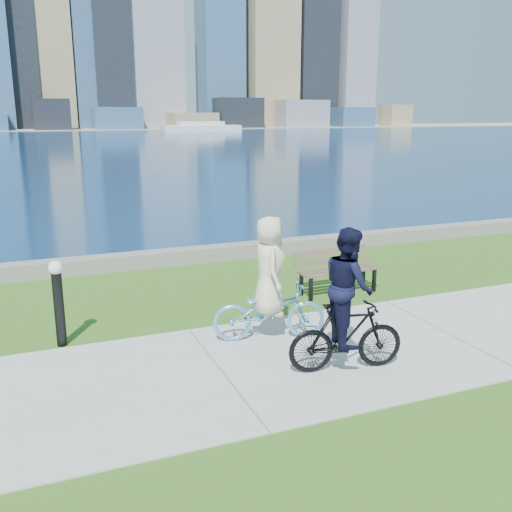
{
  "coord_description": "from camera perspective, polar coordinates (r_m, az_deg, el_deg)",
  "views": [
    {
      "loc": [
        -6.37,
        -7.17,
        3.63
      ],
      "look_at": [
        -2.61,
        2.13,
        1.1
      ],
      "focal_mm": 40.0,
      "sensor_mm": 36.0,
      "label": 1
    }
  ],
  "objects": [
    {
      "name": "seawall",
      "position": [
        15.21,
        3.35,
        1.01
      ],
      "size": [
        90.0,
        0.5,
        0.35
      ],
      "primitive_type": "cube",
      "color": "slate",
      "rests_on": "ground"
    },
    {
      "name": "cyclist_man",
      "position": [
        8.17,
        9.11,
        -5.53
      ],
      "size": [
        0.78,
        1.75,
        2.1
      ],
      "rotation": [
        0.0,
        0.0,
        1.39
      ],
      "color": "black",
      "rests_on": "ground"
    },
    {
      "name": "concrete_path",
      "position": [
        10.25,
        18.43,
        -7.29
      ],
      "size": [
        80.0,
        3.5,
        0.02
      ],
      "primitive_type": "cube",
      "color": "#A2A29D",
      "rests_on": "ground"
    },
    {
      "name": "far_shore",
      "position": [
        137.36,
        -19.82,
        11.88
      ],
      "size": [
        320.0,
        30.0,
        0.12
      ],
      "primitive_type": "cube",
      "color": "gray",
      "rests_on": "ground"
    },
    {
      "name": "bay_water",
      "position": [
        79.51,
        -17.76,
        10.91
      ],
      "size": [
        320.0,
        131.0,
        0.01
      ],
      "primitive_type": "cube",
      "color": "#0C294E",
      "rests_on": "ground"
    },
    {
      "name": "bollard_lamp",
      "position": [
        9.51,
        -19.17,
        -3.95
      ],
      "size": [
        0.23,
        0.23,
        1.4
      ],
      "color": "black",
      "rests_on": "ground"
    },
    {
      "name": "park_bench",
      "position": [
        11.84,
        8.02,
        -1.07
      ],
      "size": [
        1.75,
        0.66,
        0.89
      ],
      "rotation": [
        0.0,
        0.0,
        0.04
      ],
      "color": "black",
      "rests_on": "ground"
    },
    {
      "name": "cyclist_woman",
      "position": [
        9.21,
        1.33,
        -3.89
      ],
      "size": [
        1.07,
        1.94,
        2.04
      ],
      "rotation": [
        0.0,
        0.0,
        1.33
      ],
      "color": "#5DACE3",
      "rests_on": "ground"
    },
    {
      "name": "city_skyline",
      "position": [
        138.29,
        -20.06,
        21.66
      ],
      "size": [
        176.8,
        22.78,
        76.0
      ],
      "color": "black",
      "rests_on": "ground"
    },
    {
      "name": "ground",
      "position": [
        10.25,
        18.42,
        -7.34
      ],
      "size": [
        320.0,
        320.0,
        0.0
      ],
      "primitive_type": "plane",
      "color": "#2B5616",
      "rests_on": "ground"
    },
    {
      "name": "ferry_far",
      "position": [
        109.7,
        -5.52,
        12.66
      ],
      "size": [
        14.67,
        4.19,
        1.99
      ],
      "color": "silver",
      "rests_on": "ground"
    }
  ]
}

